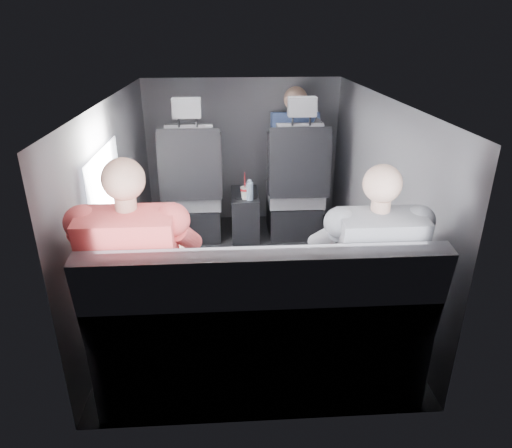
{
  "coord_description": "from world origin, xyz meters",
  "views": [
    {
      "loc": [
        -0.15,
        -2.95,
        1.77
      ],
      "look_at": [
        0.04,
        -0.05,
        0.5
      ],
      "focal_mm": 32.0,
      "sensor_mm": 36.0,
      "label": 1
    }
  ],
  "objects": [
    {
      "name": "panel_right",
      "position": [
        0.9,
        0.0,
        0.68
      ],
      "size": [
        0.02,
        2.6,
        1.35
      ],
      "primitive_type": "cube",
      "color": "#56565B",
      "rests_on": "floor"
    },
    {
      "name": "side_window",
      "position": [
        -0.88,
        -0.3,
        0.9
      ],
      "size": [
        0.02,
        0.75,
        0.42
      ],
      "primitive_type": "cube",
      "color": "white",
      "rests_on": "panel_left"
    },
    {
      "name": "seatbelt",
      "position": [
        0.45,
        0.67,
        0.8
      ],
      "size": [
        0.35,
        0.11,
        0.59
      ],
      "primitive_type": "cube",
      "rotation": [
        -0.14,
        0.49,
        0.0
      ],
      "color": "black",
      "rests_on": "front_seat_right"
    },
    {
      "name": "passenger_rear_right",
      "position": [
        0.54,
        -0.97,
        0.63
      ],
      "size": [
        0.5,
        0.62,
        1.22
      ],
      "color": "navy",
      "rests_on": "rear_bench"
    },
    {
      "name": "front_seat_left",
      "position": [
        -0.45,
        0.84,
        0.4
      ],
      "size": [
        0.52,
        0.58,
        1.26
      ],
      "color": "black",
      "rests_on": "floor"
    },
    {
      "name": "floor",
      "position": [
        0.0,
        0.0,
        0.0
      ],
      "size": [
        2.6,
        2.6,
        0.0
      ],
      "primitive_type": "plane",
      "color": "black",
      "rests_on": "ground"
    },
    {
      "name": "panel_left",
      "position": [
        -0.9,
        0.0,
        0.68
      ],
      "size": [
        0.02,
        2.6,
        1.35
      ],
      "primitive_type": "cube",
      "color": "#56565B",
      "rests_on": "floor"
    },
    {
      "name": "ceiling",
      "position": [
        0.0,
        0.0,
        1.35
      ],
      "size": [
        2.6,
        2.6,
        0.0
      ],
      "primitive_type": "plane",
      "rotation": [
        3.14,
        0.0,
        0.0
      ],
      "color": "#B2B2AD",
      "rests_on": "panel_back"
    },
    {
      "name": "laptop_white",
      "position": [
        -0.61,
        -0.74,
        0.63
      ],
      "size": [
        0.33,
        0.33,
        0.22
      ],
      "color": "silver",
      "rests_on": "passenger_rear_left"
    },
    {
      "name": "water_bottle",
      "position": [
        0.04,
        0.72,
        0.48
      ],
      "size": [
        0.06,
        0.06,
        0.18
      ],
      "color": "#ACCAE9",
      "rests_on": "center_console"
    },
    {
      "name": "passenger_front_right",
      "position": [
        0.46,
        1.1,
        0.76
      ],
      "size": [
        0.42,
        0.42,
        0.87
      ],
      "color": "navy",
      "rests_on": "front_seat_right"
    },
    {
      "name": "center_console",
      "position": [
        0.0,
        0.88,
        0.2
      ],
      "size": [
        0.24,
        0.48,
        0.41
      ],
      "color": "black",
      "rests_on": "floor"
    },
    {
      "name": "rear_bench",
      "position": [
        0.0,
        -1.06,
        0.31
      ],
      "size": [
        1.6,
        0.57,
        0.92
      ],
      "color": "slate",
      "rests_on": "floor"
    },
    {
      "name": "soda_cup",
      "position": [
        -0.0,
        0.74,
        0.46
      ],
      "size": [
        0.08,
        0.08,
        0.24
      ],
      "color": "white",
      "rests_on": "center_console"
    },
    {
      "name": "passenger_rear_left",
      "position": [
        -0.59,
        -0.97,
        0.64
      ],
      "size": [
        0.53,
        0.64,
        1.27
      ],
      "color": "#333338",
      "rests_on": "rear_bench"
    },
    {
      "name": "panel_back",
      "position": [
        0.0,
        -1.3,
        0.68
      ],
      "size": [
        1.8,
        0.02,
        1.35
      ],
      "primitive_type": "cube",
      "color": "#56565B",
      "rests_on": "floor"
    },
    {
      "name": "front_seat_right",
      "position": [
        0.45,
        0.84,
        0.4
      ],
      "size": [
        0.52,
        0.58,
        1.26
      ],
      "color": "black",
      "rests_on": "floor"
    },
    {
      "name": "laptop_black",
      "position": [
        0.58,
        -0.8,
        0.63
      ],
      "size": [
        0.36,
        0.35,
        0.23
      ],
      "color": "black",
      "rests_on": "passenger_rear_right"
    },
    {
      "name": "panel_front",
      "position": [
        0.0,
        1.3,
        0.68
      ],
      "size": [
        1.8,
        0.02,
        1.35
      ],
      "primitive_type": "cube",
      "color": "#56565B",
      "rests_on": "floor"
    }
  ]
}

